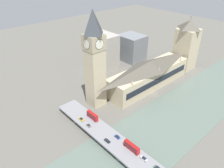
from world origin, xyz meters
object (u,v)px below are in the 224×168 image
at_px(victoria_tower, 186,45).
at_px(car_southbound_extra, 107,141).
at_px(car_southbound_lead, 144,159).
at_px(car_northbound_lead, 117,137).
at_px(car_northbound_tail, 157,168).
at_px(double_decker_bus_lead, 132,147).
at_px(car_northbound_mid, 81,119).
at_px(car_southbound_mid, 89,125).
at_px(road_bridge, 125,151).
at_px(double_decker_bus_rear, 92,116).
at_px(parliament_hall, 149,74).
at_px(clock_tower, 94,58).

xyz_separation_m(victoria_tower, car_southbound_extra, (-33.08, 140.60, -21.06)).
xyz_separation_m(victoria_tower, car_southbound_lead, (-58.37, 134.06, -21.01)).
xyz_separation_m(car_northbound_lead, car_northbound_tail, (-32.94, 0.28, 0.08)).
bearing_deg(car_southbound_lead, double_decker_bus_lead, -0.19).
distance_m(car_northbound_mid, car_southbound_mid, 9.06).
relative_size(road_bridge, car_northbound_tail, 33.04).
bearing_deg(car_northbound_lead, car_southbound_mid, 18.57).
bearing_deg(victoria_tower, car_northbound_tail, 116.91).
bearing_deg(car_northbound_lead, double_decker_bus_rear, 0.33).
height_order(parliament_hall, car_northbound_lead, parliament_hall).
bearing_deg(clock_tower, car_southbound_extra, 149.61).
distance_m(double_decker_bus_lead, car_northbound_tail, 19.57).
height_order(victoria_tower, car_southbound_extra, victoria_tower).
xyz_separation_m(car_northbound_mid, car_southbound_extra, (-28.93, 0.09, -0.06)).
xyz_separation_m(double_decker_bus_rear, car_northbound_tail, (-59.44, 0.13, -1.94)).
xyz_separation_m(car_northbound_mid, car_southbound_mid, (-9.06, 0.09, -0.09)).
distance_m(victoria_tower, car_northbound_mid, 142.12).
bearing_deg(clock_tower, car_southbound_lead, 164.67).
distance_m(victoria_tower, double_decker_bus_lead, 143.76).
xyz_separation_m(road_bridge, car_southbound_lead, (-12.54, -3.04, 1.64)).
distance_m(clock_tower, car_southbound_mid, 49.87).
distance_m(victoria_tower, car_northbound_lead, 139.40).
xyz_separation_m(double_decker_bus_lead, car_northbound_lead, (13.46, -0.71, -1.93)).
xyz_separation_m(parliament_hall, car_northbound_tail, (-67.76, 74.08, -7.41)).
relative_size(parliament_hall, victoria_tower, 1.61).
height_order(double_decker_bus_lead, car_southbound_mid, double_decker_bus_lead).
distance_m(parliament_hall, victoria_tower, 61.05).
relative_size(clock_tower, road_bridge, 0.58).
distance_m(parliament_hall, car_northbound_mid, 81.43).
distance_m(clock_tower, double_decker_bus_rear, 42.82).
bearing_deg(car_southbound_extra, victoria_tower, -76.76).
height_order(car_northbound_tail, car_southbound_lead, car_northbound_tail).
bearing_deg(road_bridge, car_southbound_lead, -166.35).
xyz_separation_m(parliament_hall, double_decker_bus_rear, (-8.32, 73.95, -5.47)).
height_order(road_bridge, car_southbound_extra, car_southbound_extra).
distance_m(victoria_tower, double_decker_bus_rear, 135.08).
relative_size(road_bridge, car_northbound_mid, 29.17).
distance_m(double_decker_bus_lead, car_southbound_extra, 16.72).
relative_size(car_northbound_mid, car_southbound_extra, 1.04).
height_order(victoria_tower, car_southbound_mid, victoria_tower).
relative_size(car_northbound_lead, car_southbound_mid, 1.04).
distance_m(car_northbound_mid, car_southbound_lead, 54.60).
distance_m(road_bridge, car_southbound_mid, 32.84).
bearing_deg(car_northbound_tail, parliament_hall, -47.55).
relative_size(double_decker_bus_rear, car_northbound_tail, 2.67).
height_order(clock_tower, victoria_tower, clock_tower).
xyz_separation_m(clock_tower, car_southbound_extra, (-43.13, 25.30, -36.12)).
bearing_deg(road_bridge, car_southbound_mid, 6.11).
relative_size(clock_tower, car_southbound_extra, 17.56).
height_order(car_southbound_lead, car_southbound_mid, car_southbound_lead).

